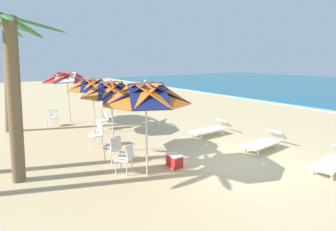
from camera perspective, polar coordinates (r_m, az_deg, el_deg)
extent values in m
plane|color=#D3B784|center=(8.73, 14.93, -10.36)|extent=(80.00, 80.00, 0.00)
cylinder|color=silver|center=(7.34, -4.71, -5.13)|extent=(0.05, 0.05, 2.21)
cube|color=orange|center=(6.73, -0.81, 4.58)|extent=(1.38, 1.31, 0.55)
cube|color=navy|center=(7.17, -0.13, 5.05)|extent=(1.31, 1.38, 0.55)
cube|color=orange|center=(7.55, -2.13, 5.40)|extent=(1.31, 1.38, 0.55)
cube|color=navy|center=(7.66, -5.50, 5.45)|extent=(1.38, 1.31, 0.55)
cube|color=orange|center=(7.45, -8.57, 5.18)|extent=(1.38, 1.31, 0.55)
cube|color=navy|center=(7.02, -9.75, 4.72)|extent=(1.31, 1.38, 0.55)
cube|color=orange|center=(6.61, -8.03, 4.33)|extent=(1.31, 1.38, 0.55)
cube|color=navy|center=(6.48, -4.17, 4.27)|extent=(1.38, 1.31, 0.55)
sphere|color=silver|center=(7.04, -4.93, 7.51)|extent=(0.08, 0.08, 0.08)
cube|color=white|center=(7.83, -9.72, -9.31)|extent=(0.62, 0.62, 0.05)
cube|color=white|center=(7.68, -8.42, -7.93)|extent=(0.34, 0.38, 0.40)
cube|color=white|center=(7.63, -10.40, -9.05)|extent=(0.33, 0.28, 0.03)
cube|color=white|center=(7.96, -9.13, -8.08)|extent=(0.33, 0.28, 0.03)
cylinder|color=white|center=(7.85, -11.40, -11.17)|extent=(0.04, 0.04, 0.41)
cylinder|color=white|center=(8.14, -10.27, -10.26)|extent=(0.04, 0.04, 0.41)
cylinder|color=white|center=(7.71, -9.02, -11.53)|extent=(0.04, 0.04, 0.41)
cylinder|color=white|center=(8.00, -7.96, -10.58)|extent=(0.04, 0.04, 0.41)
cylinder|color=silver|center=(9.45, -12.04, -1.78)|extent=(0.05, 0.05, 2.11)
cube|color=orange|center=(8.88, -9.98, 5.46)|extent=(1.19, 1.12, 0.53)
cube|color=navy|center=(9.25, -9.14, 5.75)|extent=(1.13, 1.17, 0.53)
cube|color=orange|center=(9.61, -10.19, 5.95)|extent=(1.12, 1.19, 0.53)
cube|color=navy|center=(9.76, -12.40, 5.94)|extent=(1.17, 1.13, 0.53)
cube|color=orange|center=(9.61, -14.59, 5.75)|extent=(1.19, 1.12, 0.53)
cube|color=navy|center=(9.25, -15.60, 5.46)|extent=(1.13, 1.17, 0.53)
cube|color=orange|center=(8.88, -14.73, 5.25)|extent=(1.12, 1.19, 0.53)
cube|color=navy|center=(8.72, -12.35, 5.25)|extent=(1.17, 1.13, 0.53)
sphere|color=silver|center=(9.21, -12.46, 7.54)|extent=(0.08, 0.08, 0.08)
cube|color=white|center=(8.76, -12.15, -7.08)|extent=(0.54, 0.54, 0.05)
cube|color=white|center=(8.54, -11.39, -5.96)|extent=(0.20, 0.43, 0.40)
cube|color=white|center=(8.61, -13.24, -6.69)|extent=(0.39, 0.14, 0.03)
cube|color=white|center=(8.84, -11.15, -6.10)|extent=(0.39, 0.14, 0.03)
cylinder|color=white|center=(8.87, -13.69, -8.49)|extent=(0.04, 0.04, 0.41)
cylinder|color=white|center=(9.07, -11.87, -7.95)|extent=(0.04, 0.04, 0.41)
cylinder|color=white|center=(8.61, -12.30, -9.08)|extent=(0.04, 0.04, 0.41)
cylinder|color=white|center=(8.81, -10.46, -8.51)|extent=(0.04, 0.04, 0.41)
cube|color=white|center=(10.40, -15.53, -4.19)|extent=(0.46, 0.46, 0.05)
cube|color=white|center=(10.41, -14.58, -2.82)|extent=(0.42, 0.12, 0.40)
cube|color=white|center=(10.19, -15.12, -3.85)|extent=(0.06, 0.40, 0.03)
cube|color=white|center=(10.55, -15.98, -3.36)|extent=(0.06, 0.40, 0.03)
cylinder|color=white|center=(10.24, -15.98, -5.81)|extent=(0.04, 0.04, 0.41)
cylinder|color=white|center=(10.56, -16.71, -5.32)|extent=(0.04, 0.04, 0.41)
cylinder|color=white|center=(10.37, -14.18, -5.49)|extent=(0.04, 0.04, 0.41)
cylinder|color=white|center=(10.68, -14.95, -5.02)|extent=(0.04, 0.04, 0.41)
cylinder|color=silver|center=(12.13, -15.90, 0.98)|extent=(0.05, 0.05, 2.07)
cube|color=orange|center=(11.57, -14.45, 6.47)|extent=(1.26, 1.18, 0.50)
cube|color=navy|center=(11.94, -13.63, 6.67)|extent=(1.18, 1.24, 0.50)
cube|color=orange|center=(12.33, -14.35, 6.80)|extent=(1.18, 1.26, 0.50)
cube|color=navy|center=(12.50, -16.09, 6.77)|extent=(1.24, 1.18, 0.50)
cube|color=orange|center=(12.37, -17.90, 6.61)|extent=(1.26, 1.18, 0.50)
cube|color=navy|center=(12.01, -18.81, 6.40)|extent=(1.18, 1.24, 0.50)
cube|color=orange|center=(11.62, -18.23, 6.27)|extent=(1.18, 1.26, 0.50)
cube|color=navy|center=(11.43, -16.39, 6.30)|extent=(1.24, 1.18, 0.50)
sphere|color=silver|center=(11.94, -16.31, 7.92)|extent=(0.08, 0.08, 0.08)
cube|color=white|center=(12.83, -14.24, -1.05)|extent=(0.55, 0.55, 0.05)
cube|color=white|center=(12.90, -13.59, 0.08)|extent=(0.43, 0.22, 0.40)
cube|color=white|center=(12.65, -13.70, -0.69)|extent=(0.16, 0.39, 0.03)
cube|color=white|center=(12.96, -14.81, -0.45)|extent=(0.16, 0.39, 0.03)
cylinder|color=white|center=(12.64, -14.30, -2.33)|extent=(0.04, 0.04, 0.41)
cylinder|color=white|center=(12.92, -15.28, -2.08)|extent=(0.04, 0.04, 0.41)
cylinder|color=white|center=(12.86, -13.08, -2.03)|extent=(0.04, 0.04, 0.41)
cylinder|color=white|center=(13.12, -14.06, -1.79)|extent=(0.04, 0.04, 0.41)
cylinder|color=silver|center=(14.74, -20.89, 2.91)|extent=(0.05, 0.05, 2.25)
cube|color=red|center=(14.14, -19.83, 7.83)|extent=(1.35, 1.30, 0.54)
cube|color=white|center=(14.53, -18.95, 7.99)|extent=(1.29, 1.39, 0.54)
cube|color=red|center=(14.97, -19.44, 8.06)|extent=(1.30, 1.35, 0.54)
cube|color=white|center=(15.19, -20.94, 8.00)|extent=(1.39, 1.29, 0.54)
cube|color=red|center=(15.09, -22.61, 7.85)|extent=(1.35, 1.30, 0.54)
cube|color=white|center=(14.71, -23.55, 7.68)|extent=(1.29, 1.39, 0.54)
cube|color=red|center=(14.27, -23.17, 7.61)|extent=(1.30, 1.35, 0.54)
cube|color=white|center=(14.03, -21.61, 7.67)|extent=(1.39, 1.29, 0.54)
sphere|color=silver|center=(14.60, -21.35, 8.97)|extent=(0.08, 0.08, 0.08)
cube|color=white|center=(14.31, -24.08, -0.40)|extent=(0.62, 0.62, 0.05)
cube|color=white|center=(14.44, -23.82, 0.64)|extent=(0.33, 0.39, 0.40)
cube|color=white|center=(14.20, -23.39, 0.03)|extent=(0.34, 0.27, 0.03)
cube|color=white|center=(14.37, -24.83, 0.04)|extent=(0.34, 0.27, 0.03)
cylinder|color=white|center=(14.13, -23.66, -1.48)|extent=(0.04, 0.04, 0.41)
cylinder|color=white|center=(14.28, -24.94, -1.46)|extent=(0.04, 0.04, 0.41)
cylinder|color=white|center=(14.43, -23.07, -1.16)|extent=(0.04, 0.04, 0.41)
cylinder|color=white|center=(14.59, -24.33, -1.14)|extent=(0.04, 0.04, 0.41)
cube|color=white|center=(9.28, 32.24, -8.89)|extent=(0.74, 1.74, 0.06)
cube|color=white|center=(8.68, 32.31, -11.26)|extent=(0.06, 0.06, 0.22)
cube|color=white|center=(8.84, 29.15, -10.51)|extent=(0.06, 0.06, 0.22)
cube|color=white|center=(9.97, 32.00, -8.33)|extent=(0.06, 0.06, 0.22)
cube|color=white|center=(10.21, 19.81, -5.88)|extent=(0.75, 1.74, 0.06)
cube|color=white|center=(11.05, 22.77, -3.76)|extent=(0.64, 0.52, 0.36)
cube|color=white|center=(9.61, 19.04, -7.82)|extent=(0.06, 0.06, 0.22)
cube|color=white|center=(9.87, 16.52, -7.13)|extent=(0.06, 0.06, 0.22)
cube|color=white|center=(10.67, 22.75, -6.14)|extent=(0.06, 0.06, 0.22)
cube|color=white|center=(10.90, 20.39, -5.56)|extent=(0.06, 0.06, 0.22)
cube|color=white|center=(11.56, 8.62, -3.22)|extent=(0.66, 1.71, 0.06)
cube|color=white|center=(12.26, 12.19, -1.57)|extent=(0.61, 0.49, 0.36)
cube|color=white|center=(11.00, 7.14, -4.73)|extent=(0.06, 0.06, 0.22)
cube|color=white|center=(11.36, 5.39, -4.14)|extent=(0.06, 0.06, 0.22)
cube|color=white|center=(11.87, 11.67, -3.63)|extent=(0.06, 0.06, 0.22)
cube|color=white|center=(12.21, 9.91, -3.12)|extent=(0.06, 0.06, 0.22)
cylinder|color=brown|center=(13.92, -31.55, 6.91)|extent=(0.36, 0.80, 4.90)
ellipsoid|color=#337A38|center=(13.19, -31.81, 16.65)|extent=(1.62, 0.51, 0.41)
ellipsoid|color=#337A38|center=(13.45, -30.25, 16.45)|extent=(1.26, 1.15, 0.51)
ellipsoid|color=#337A38|center=(14.20, -29.73, 16.25)|extent=(0.57, 1.41, 0.48)
ellipsoid|color=#337A38|center=(14.69, -30.78, 15.71)|extent=(1.48, 1.13, 0.59)
cylinder|color=brown|center=(7.92, -30.60, 2.42)|extent=(0.34, 0.57, 4.37)
ellipsoid|color=#337A38|center=(7.30, -31.68, 17.84)|extent=(1.22, 0.31, 0.33)
ellipsoid|color=#337A38|center=(7.76, -26.86, 17.41)|extent=(0.65, 1.41, 0.45)
ellipsoid|color=#337A38|center=(8.50, -28.76, 16.48)|extent=(1.27, 1.20, 0.50)
cube|color=red|center=(8.24, 1.45, -9.96)|extent=(0.48, 0.32, 0.36)
cube|color=white|center=(8.17, 1.45, -8.66)|extent=(0.50, 0.34, 0.04)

